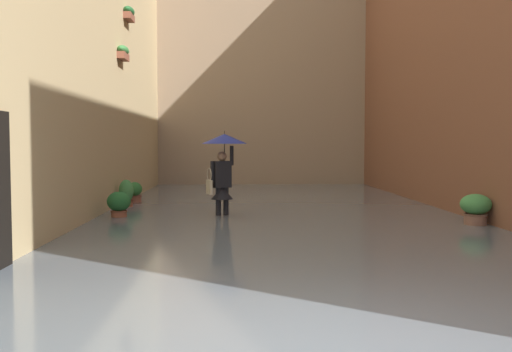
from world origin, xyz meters
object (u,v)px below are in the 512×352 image
(potted_plant_mid_right, at_px, (135,195))
(potted_plant_far_right, at_px, (126,196))
(potted_plant_far_left, at_px, (476,211))
(potted_plant_near_right, at_px, (119,205))
(person_wading, at_px, (223,159))

(potted_plant_mid_right, height_order, potted_plant_far_right, potted_plant_far_right)
(potted_plant_far_left, distance_m, potted_plant_near_right, 7.47)
(potted_plant_near_right, bearing_deg, potted_plant_mid_right, -86.33)
(potted_plant_far_left, bearing_deg, person_wading, -18.51)
(person_wading, height_order, potted_plant_near_right, person_wading)
(person_wading, distance_m, potted_plant_far_right, 3.25)
(person_wading, bearing_deg, potted_plant_far_left, 161.49)
(person_wading, relative_size, potted_plant_far_left, 2.65)
(person_wading, height_order, potted_plant_far_left, person_wading)
(potted_plant_far_left, xyz_separation_m, potted_plant_near_right, (7.33, -1.47, -0.03))
(potted_plant_mid_right, distance_m, potted_plant_far_right, 1.13)
(potted_plant_far_left, bearing_deg, potted_plant_near_right, -11.31)
(person_wading, height_order, potted_plant_mid_right, person_wading)
(potted_plant_far_right, xyz_separation_m, potted_plant_near_right, (-0.22, 2.03, -0.02))
(person_wading, xyz_separation_m, potted_plant_near_right, (2.29, 0.22, -1.02))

